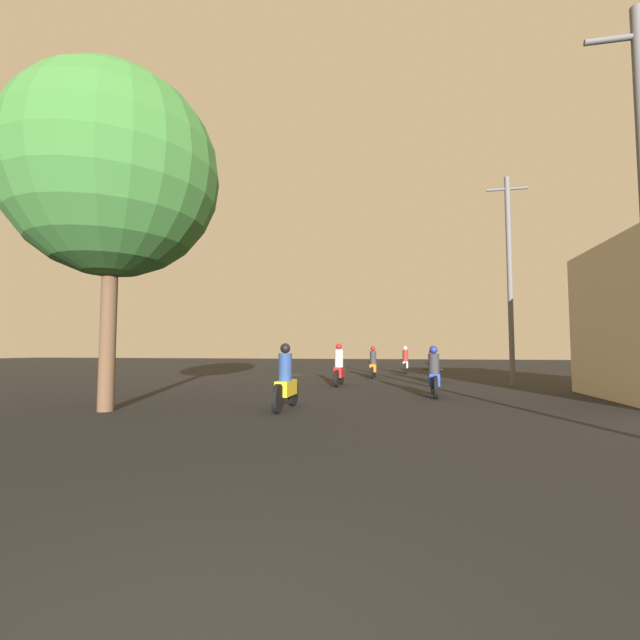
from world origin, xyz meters
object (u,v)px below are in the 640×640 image
object	(u,v)px
motorcycle_red	(339,369)
street_tree	(113,174)
motorcycle_blue	(434,376)
motorcycle_black	(433,367)
motorcycle_silver	(405,362)
utility_pole_far	(510,275)
motorcycle_orange	(373,365)
motorcycle_yellow	(286,383)

from	to	relation	value
motorcycle_red	street_tree	distance (m)	10.16
motorcycle_blue	motorcycle_black	xyz separation A→B (m)	(0.34, 5.95, 0.01)
motorcycle_red	street_tree	size ratio (longest dim) A/B	0.24
motorcycle_silver	street_tree	xyz separation A→B (m)	(-6.78, -16.85, 4.94)
motorcycle_black	street_tree	xyz separation A→B (m)	(-7.95, -10.53, 4.96)
motorcycle_black	utility_pole_far	distance (m)	4.93
motorcycle_black	street_tree	bearing A→B (deg)	-123.91
motorcycle_red	motorcycle_orange	size ratio (longest dim) A/B	0.95
motorcycle_blue	motorcycle_red	bearing A→B (deg)	141.24
utility_pole_far	motorcycle_blue	bearing A→B (deg)	-125.30
motorcycle_blue	motorcycle_orange	bearing A→B (deg)	111.26
utility_pole_far	motorcycle_yellow	bearing A→B (deg)	-130.36
street_tree	utility_pole_far	bearing A→B (deg)	40.25
utility_pole_far	motorcycle_black	bearing A→B (deg)	156.13
motorcycle_yellow	street_tree	bearing A→B (deg)	-158.58
motorcycle_orange	motorcycle_blue	bearing A→B (deg)	-66.25
motorcycle_blue	street_tree	xyz separation A→B (m)	(-7.61, -4.59, 4.97)
motorcycle_yellow	motorcycle_black	xyz separation A→B (m)	(3.97, 9.44, 0.01)
motorcycle_black	motorcycle_red	bearing A→B (deg)	-140.60
motorcycle_yellow	motorcycle_black	world-z (taller)	motorcycle_black
motorcycle_orange	motorcycle_silver	world-z (taller)	motorcycle_silver
motorcycle_blue	motorcycle_black	bearing A→B (deg)	91.68
utility_pole_far	street_tree	bearing A→B (deg)	-139.75
motorcycle_yellow	street_tree	world-z (taller)	street_tree
motorcycle_yellow	street_tree	distance (m)	6.46
motorcycle_blue	street_tree	distance (m)	10.18
motorcycle_black	street_tree	size ratio (longest dim) A/B	0.24
motorcycle_orange	utility_pole_far	bearing A→B (deg)	-24.84
motorcycle_red	motorcycle_black	distance (m)	4.60
motorcycle_yellow	street_tree	size ratio (longest dim) A/B	0.25
street_tree	motorcycle_orange	bearing A→B (deg)	67.93
motorcycle_blue	motorcycle_silver	size ratio (longest dim) A/B	1.02
motorcycle_yellow	motorcycle_silver	distance (m)	16.00
motorcycle_silver	utility_pole_far	distance (m)	9.42
motorcycle_black	motorcycle_silver	size ratio (longest dim) A/B	1.01
motorcycle_blue	street_tree	world-z (taller)	street_tree
utility_pole_far	motorcycle_silver	bearing A→B (deg)	118.39
motorcycle_red	utility_pole_far	bearing A→B (deg)	2.80
motorcycle_red	utility_pole_far	world-z (taller)	utility_pole_far
motorcycle_blue	utility_pole_far	distance (m)	6.81
street_tree	motorcycle_yellow	bearing A→B (deg)	15.31
motorcycle_orange	motorcycle_silver	xyz separation A→B (m)	(1.58, 4.02, 0.02)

